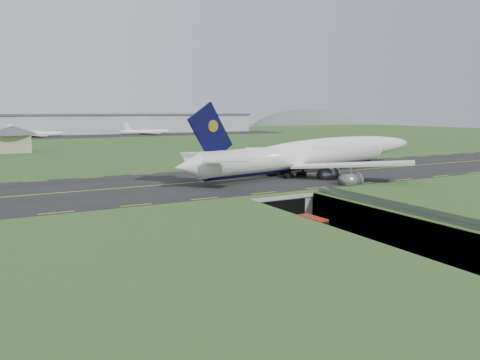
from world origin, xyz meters
TOP-DOWN VIEW (x-y plane):
  - ground at (0.00, 0.00)m, footprint 900.00×900.00m
  - airfield_deck at (0.00, 0.00)m, footprint 800.00×800.00m
  - trench_road at (0.00, -7.50)m, footprint 12.00×75.00m
  - taxiway at (0.00, 33.00)m, footprint 800.00×44.00m
  - tunnel_portal at (0.00, 16.71)m, footprint 17.00×22.30m
  - guideway at (11.00, -19.11)m, footprint 3.00×53.00m
  - jumbo_jet at (28.56, 34.04)m, footprint 94.88×60.14m
  - shuttle_tram at (1.92, -0.13)m, footprint 2.88×6.93m
  - service_building at (-44.33, 149.60)m, footprint 22.80×22.80m
  - cargo_terminal at (-0.18, 299.41)m, footprint 320.00×67.00m
  - distant_hills at (64.38, 430.00)m, footprint 700.00×91.00m

SIDE VIEW (x-z plane):
  - distant_hills at x=64.38m, z-range -34.00..26.00m
  - ground at x=0.00m, z-range 0.00..0.00m
  - trench_road at x=0.00m, z-range 0.00..0.20m
  - shuttle_tram at x=1.92m, z-range 0.15..2.95m
  - airfield_deck at x=0.00m, z-range 0.00..6.00m
  - tunnel_portal at x=0.00m, z-range 0.33..6.33m
  - guideway at x=11.00m, z-range 1.80..8.85m
  - taxiway at x=0.00m, z-range 6.00..6.18m
  - jumbo_jet at x=28.56m, z-range 1.31..21.64m
  - service_building at x=-44.33m, z-range 7.06..18.57m
  - cargo_terminal at x=-0.18m, z-range 6.16..21.76m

